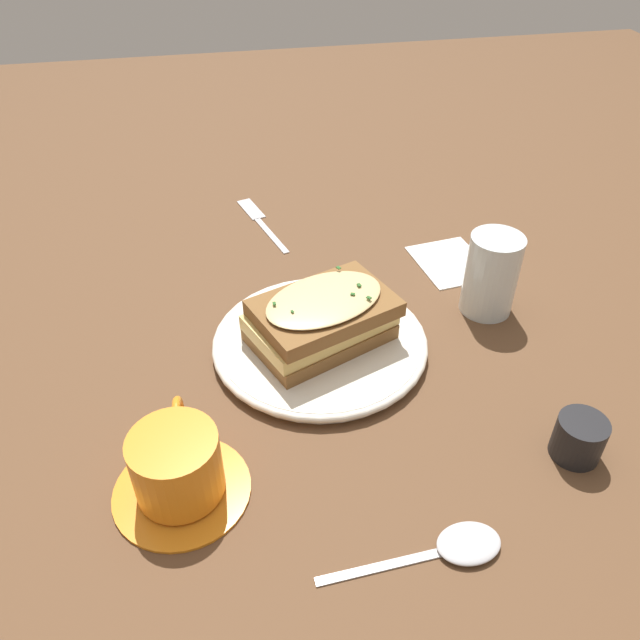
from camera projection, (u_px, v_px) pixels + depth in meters
ground_plane at (299, 341)px, 0.74m from camera, size 2.40×2.40×0.00m
dinner_plate at (320, 343)px, 0.72m from camera, size 0.25×0.25×0.02m
sandwich at (322, 318)px, 0.70m from camera, size 0.15×0.18×0.06m
teacup_with_saucer at (178, 467)px, 0.55m from camera, size 0.14×0.13×0.07m
water_glass at (491, 275)px, 0.76m from camera, size 0.06×0.06×0.10m
fork at (259, 218)px, 0.96m from camera, size 0.17×0.06×0.00m
spoon at (458, 546)px, 0.52m from camera, size 0.04×0.16×0.01m
napkin at (451, 262)px, 0.87m from camera, size 0.12×0.10×0.00m
condiment_pot at (579, 438)px, 0.59m from camera, size 0.05×0.05×0.04m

